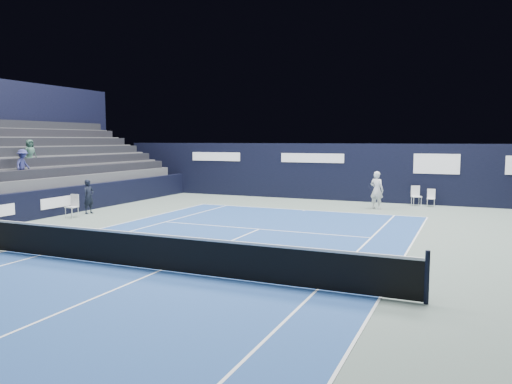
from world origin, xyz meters
TOP-DOWN VIEW (x-y plane):
  - ground at (0.00, 2.00)m, footprint 48.00×48.00m
  - court_surface at (0.00, 0.00)m, footprint 10.97×23.77m
  - folding_chair_back_a at (4.59, 15.77)m, footprint 0.57×0.59m
  - folding_chair_back_b at (5.34, 15.65)m, footprint 0.40×0.39m
  - line_judge_chair at (-8.43, 5.90)m, footprint 0.44×0.42m
  - line_judge at (-8.56, 7.00)m, footprint 0.41×0.59m
  - court_markings at (0.00, 0.00)m, footprint 11.03×23.83m
  - tennis_net at (0.00, 0.00)m, footprint 12.90×0.10m
  - back_sponsor_wall at (0.01, 16.50)m, footprint 26.00×0.63m
  - side_barrier_left at (-9.50, 5.97)m, footprint 0.33×22.00m
  - spectator_stand at (-13.27, 6.98)m, footprint 6.00×18.00m
  - tennis_player at (3.01, 13.68)m, footprint 0.76×0.92m

SIDE VIEW (x-z plane):
  - ground at x=0.00m, z-range 0.00..0.00m
  - court_surface at x=0.00m, z-range 0.00..0.01m
  - court_markings at x=0.00m, z-range 0.01..0.01m
  - folding_chair_back_b at x=5.34m, z-range 0.06..0.93m
  - tennis_net at x=0.00m, z-range -0.04..1.06m
  - line_judge_chair at x=-8.43m, z-range 0.07..1.05m
  - side_barrier_left at x=-9.50m, z-range 0.00..1.20m
  - folding_chair_back_a at x=4.59m, z-range 0.17..1.16m
  - line_judge at x=-8.56m, z-range 0.00..1.53m
  - tennis_player at x=3.01m, z-range 0.00..1.81m
  - back_sponsor_wall at x=0.01m, z-range 0.00..3.10m
  - spectator_stand at x=-13.27m, z-range -1.24..5.16m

